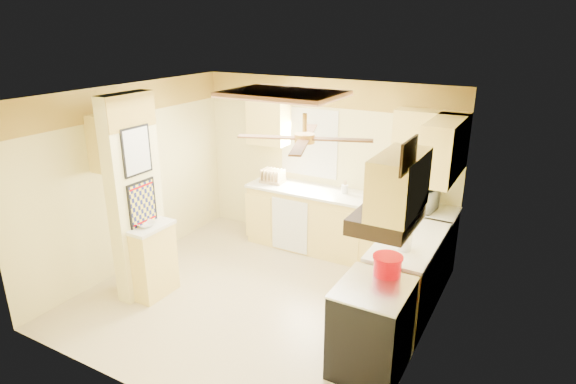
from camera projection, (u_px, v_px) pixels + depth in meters
The scene contains 34 objects.
floor at pixel (257, 297), 6.00m from camera, with size 4.00×4.00×0.00m, color tan.
ceiling at pixel (252, 95), 5.17m from camera, with size 4.00×4.00×0.00m, color white.
wall_back at pixel (324, 164), 7.15m from camera, with size 4.00×4.00×0.00m, color #F0E192.
wall_front at pixel (131, 274), 4.02m from camera, with size 4.00×4.00×0.00m, color #F0E192.
wall_left at pixel (131, 178), 6.51m from camera, with size 3.80×3.80×0.00m, color #F0E192.
wall_right at pixel (428, 239), 4.67m from camera, with size 3.80×3.80×0.00m, color #F0E192.
wallpaper_border at pixel (325, 93), 6.79m from camera, with size 4.00×0.02×0.40m, color yellow.
partition_column at pixel (135, 198), 5.76m from camera, with size 0.20×0.70×2.50m, color #F0E192.
partition_ledge at pixel (155, 262), 5.92m from camera, with size 0.25×0.55×0.90m, color #FFDE6E.
ledge_top at pixel (151, 227), 5.77m from camera, with size 0.28×0.58×0.04m, color white.
lower_cabinets_back at pixel (345, 227), 6.94m from camera, with size 3.00×0.60×0.90m, color #FFDE6E.
lower_cabinets_right at pixel (408, 277), 5.57m from camera, with size 0.60×1.40×0.90m, color #FFDE6E.
countertop_back at pixel (346, 197), 6.78m from camera, with size 3.04×0.64×0.04m, color white.
countertop_right at pixel (410, 240), 5.42m from camera, with size 0.64×1.44×0.04m, color white.
dishwasher_panel at pixel (290, 226), 7.04m from camera, with size 0.58×0.02×0.80m, color white.
window at pixel (309, 143), 7.16m from camera, with size 0.92×0.02×1.02m.
upper_cab_back_left at pixel (269, 121), 7.20m from camera, with size 0.60×0.35×0.70m, color #FFDE6E.
upper_cab_back_right at pixel (430, 138), 6.10m from camera, with size 0.90×0.35×0.70m, color #FFDE6E.
upper_cab_right at pixel (444, 149), 5.58m from camera, with size 0.35×1.00×0.70m, color #FFDE6E.
upper_cab_left_wall at pixel (120, 140), 6.02m from camera, with size 0.35×0.75×0.70m, color #FFDE6E.
upper_cab_over_stove at pixel (399, 184), 4.06m from camera, with size 0.35×0.76×0.52m, color #FFDE6E.
stove at pixel (371, 328), 4.63m from camera, with size 0.68×0.77×0.92m.
range_hood at pixel (386, 218), 4.21m from camera, with size 0.50×0.76×0.14m, color black.
poster_menu at pixel (137, 151), 5.51m from camera, with size 0.02×0.42×0.57m.
poster_nashville at pixel (142, 204), 5.72m from camera, with size 0.02×0.42×0.57m.
ceiling_light_panel at pixel (283, 94), 5.55m from camera, with size 1.35×0.95×0.06m.
ceiling_fan at pixel (305, 138), 4.21m from camera, with size 1.15×1.15×0.26m.
vent_grate at pixel (409, 156), 3.59m from camera, with size 0.02×0.40×0.25m, color black.
microwave at pixel (415, 197), 6.28m from camera, with size 0.55×0.37×0.30m, color white.
bowl at pixel (146, 224), 5.73m from camera, with size 0.22×0.22×0.05m, color white.
dutch_oven at pixel (387, 265), 4.67m from camera, with size 0.29×0.29×0.20m.
kettle at pixel (405, 241), 5.11m from camera, with size 0.14×0.14×0.22m.
dish_rack at pixel (273, 178), 7.31m from camera, with size 0.37×0.29×0.20m.
utensil_crock at pixel (345, 189), 6.84m from camera, with size 0.10×0.10×0.19m.
Camera 1 is at (2.89, -4.37, 3.24)m, focal length 30.00 mm.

